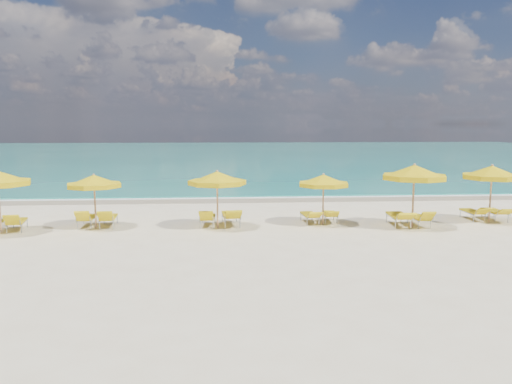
{
  "coord_description": "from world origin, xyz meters",
  "views": [
    {
      "loc": [
        -1.52,
        -19.28,
        4.05
      ],
      "look_at": [
        0.0,
        1.5,
        1.2
      ],
      "focal_mm": 35.0,
      "sensor_mm": 36.0,
      "label": 1
    }
  ],
  "objects": [
    {
      "name": "lounger_7_right",
      "position": [
        10.13,
        0.73,
        0.22
      ],
      "size": [
        0.71,
        1.9,
        0.69
      ],
      "rotation": [
        0.0,
        0.0,
        -0.06
      ],
      "color": "#A5A8AD",
      "rests_on": "ground"
    },
    {
      "name": "foam_line",
      "position": [
        0.0,
        8.2,
        0.0
      ],
      "size": [
        120.0,
        1.2,
        0.03
      ],
      "primitive_type": "cube",
      "color": "white",
      "rests_on": "ground"
    },
    {
      "name": "whitecap_far",
      "position": [
        8.0,
        24.0,
        0.0
      ],
      "size": [
        18.0,
        0.3,
        0.05
      ],
      "primitive_type": "cube",
      "color": "white",
      "rests_on": "ground"
    },
    {
      "name": "lounger_5_right",
      "position": [
        3.03,
        0.83,
        0.2
      ],
      "size": [
        0.7,
        1.72,
        0.65
      ],
      "rotation": [
        0.0,
        0.0,
        -0.1
      ],
      "color": "#A5A8AD",
      "rests_on": "ground"
    },
    {
      "name": "ocean",
      "position": [
        0.0,
        48.0,
        0.0
      ],
      "size": [
        120.0,
        80.0,
        0.3
      ],
      "primitive_type": "cube",
      "color": "#157A6B",
      "rests_on": "ground"
    },
    {
      "name": "ground_plane",
      "position": [
        0.0,
        0.0,
        0.0
      ],
      "size": [
        120.0,
        120.0,
        0.0
      ],
      "primitive_type": "plane",
      "color": "beige"
    },
    {
      "name": "umbrella_5",
      "position": [
        2.63,
        0.31,
        1.78
      ],
      "size": [
        2.46,
        2.46,
        2.09
      ],
      "rotation": [
        0.0,
        0.0,
        0.22
      ],
      "color": "tan",
      "rests_on": "ground"
    },
    {
      "name": "wet_sand_band",
      "position": [
        0.0,
        7.4,
        0.0
      ],
      "size": [
        120.0,
        2.6,
        0.01
      ],
      "primitive_type": "cube",
      "color": "tan",
      "rests_on": "ground"
    },
    {
      "name": "lounger_2_right",
      "position": [
        -9.27,
        0.02,
        0.21
      ],
      "size": [
        0.84,
        1.73,
        0.8
      ],
      "rotation": [
        0.0,
        0.0,
        0.18
      ],
      "color": "#A5A8AD",
      "rests_on": "ground"
    },
    {
      "name": "lounger_4_left",
      "position": [
        -2.02,
        0.39,
        0.21
      ],
      "size": [
        0.64,
        1.67,
        0.78
      ],
      "rotation": [
        0.0,
        0.0,
        -0.05
      ],
      "color": "#A5A8AD",
      "rests_on": "ground"
    },
    {
      "name": "umbrella_7",
      "position": [
        9.61,
        0.29,
        2.06
      ],
      "size": [
        2.49,
        2.49,
        2.41
      ],
      "rotation": [
        0.0,
        0.0,
        -0.05
      ],
      "color": "tan",
      "rests_on": "ground"
    },
    {
      "name": "umbrella_3",
      "position": [
        -6.38,
        0.29,
        1.83
      ],
      "size": [
        2.35,
        2.35,
        2.15
      ],
      "rotation": [
        0.0,
        0.0,
        -0.11
      ],
      "color": "tan",
      "rests_on": "ground"
    },
    {
      "name": "lounger_6_left",
      "position": [
        5.6,
        -0.17,
        0.24
      ],
      "size": [
        0.8,
        2.09,
        0.77
      ],
      "rotation": [
        0.0,
        0.0,
        -0.07
      ],
      "color": "#A5A8AD",
      "rests_on": "ground"
    },
    {
      "name": "umbrella_6",
      "position": [
        6.02,
        -0.51,
        2.16
      ],
      "size": [
        2.53,
        2.53,
        2.54
      ],
      "rotation": [
        0.0,
        0.0,
        0.01
      ],
      "color": "tan",
      "rests_on": "ground"
    },
    {
      "name": "lounger_3_right",
      "position": [
        -5.95,
        0.54,
        0.22
      ],
      "size": [
        0.71,
        1.76,
        0.81
      ],
      "rotation": [
        0.0,
        0.0,
        0.08
      ],
      "color": "#A5A8AD",
      "rests_on": "ground"
    },
    {
      "name": "umbrella_4",
      "position": [
        -1.62,
        -0.08,
        1.95
      ],
      "size": [
        2.41,
        2.41,
        2.29
      ],
      "rotation": [
        0.0,
        0.0,
        0.07
      ],
      "color": "tan",
      "rests_on": "ground"
    },
    {
      "name": "lounger_6_right",
      "position": [
        6.41,
        -0.26,
        0.21
      ],
      "size": [
        0.58,
        1.64,
        0.77
      ],
      "rotation": [
        0.0,
        0.0,
        0.01
      ],
      "color": "#A5A8AD",
      "rests_on": "ground"
    },
    {
      "name": "lounger_7_left",
      "position": [
        9.23,
        0.9,
        0.21
      ],
      "size": [
        0.6,
        1.71,
        0.71
      ],
      "rotation": [
        0.0,
        0.0,
        0.02
      ],
      "color": "#A5A8AD",
      "rests_on": "ground"
    },
    {
      "name": "lounger_4_right",
      "position": [
        -1.08,
        0.51,
        0.24
      ],
      "size": [
        0.81,
        2.06,
        0.82
      ],
      "rotation": [
        0.0,
        0.0,
        0.08
      ],
      "color": "#A5A8AD",
      "rests_on": "ground"
    },
    {
      "name": "lounger_5_left",
      "position": [
        2.17,
        0.69,
        0.2
      ],
      "size": [
        0.67,
        1.73,
        0.65
      ],
      "rotation": [
        0.0,
        0.0,
        0.08
      ],
      "color": "#A5A8AD",
      "rests_on": "ground"
    },
    {
      "name": "lounger_3_left",
      "position": [
        -6.8,
        0.62,
        0.21
      ],
      "size": [
        0.66,
        1.7,
        0.81
      ],
      "rotation": [
        0.0,
        0.0,
        0.05
      ],
      "color": "#A5A8AD",
      "rests_on": "ground"
    },
    {
      "name": "whitecap_near",
      "position": [
        -6.0,
        17.0,
        0.0
      ],
      "size": [
        14.0,
        0.36,
        0.05
      ],
      "primitive_type": "cube",
      "color": "white",
      "rests_on": "ground"
    }
  ]
}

